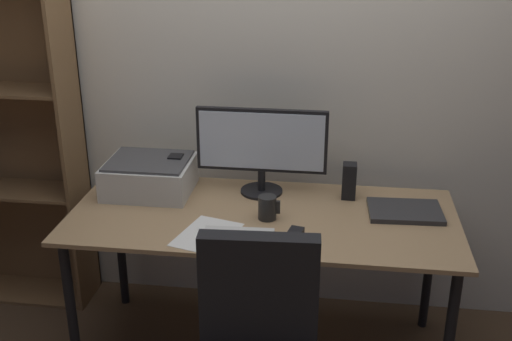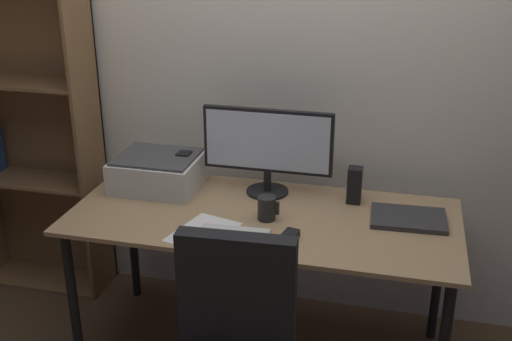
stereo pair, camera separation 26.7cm
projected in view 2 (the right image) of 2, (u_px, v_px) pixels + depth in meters
back_wall at (289, 63)px, 3.05m from camera, size 6.40×0.10×2.60m
desk at (263, 230)px, 2.80m from camera, size 1.71×0.76×0.74m
monitor at (268, 145)px, 2.90m from camera, size 0.61×0.20×0.41m
keyboard at (234, 234)px, 2.59m from camera, size 0.29×0.12×0.02m
mouse at (289, 236)px, 2.55m from camera, size 0.08×0.11×0.03m
coffee_mug at (267, 208)px, 2.71m from camera, size 0.10×0.08×0.11m
laptop at (408, 218)px, 2.71m from camera, size 0.33×0.24×0.02m
speaker_left at (185, 169)px, 3.04m from camera, size 0.06×0.07×0.17m
speaker_right at (355, 185)px, 2.86m from camera, size 0.06×0.07×0.17m
printer at (158, 171)px, 3.03m from camera, size 0.40×0.34×0.16m
paper_sheet at (203, 232)px, 2.62m from camera, size 0.28×0.34×0.00m
bookshelf at (31, 132)px, 3.36m from camera, size 0.72×0.28×1.80m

